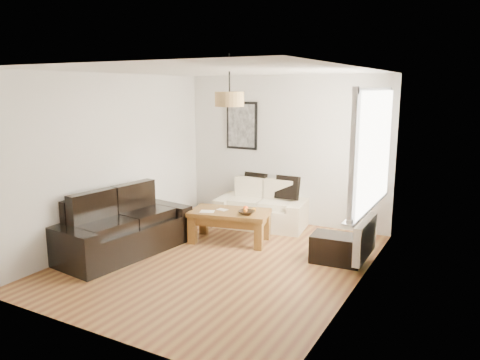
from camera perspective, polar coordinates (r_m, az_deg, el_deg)
The scene contains 21 objects.
floor at distance 6.54m, azimuth -2.57°, elevation -9.98°, with size 4.50×4.50×0.00m, color brown.
ceiling at distance 6.09m, azimuth -2.79°, elevation 13.43°, with size 3.80×4.50×0.00m, color white, non-canonical shape.
wall_back at distance 8.17m, azimuth 5.59°, elevation 3.73°, with size 3.80×0.04×2.60m, color silver, non-canonical shape.
wall_front at distance 4.46m, azimuth -17.90°, elevation -3.21°, with size 3.80×0.04×2.60m, color silver, non-canonical shape.
wall_left at distance 7.34m, azimuth -15.45°, elevation 2.51°, with size 0.04×4.50×2.60m, color silver, non-canonical shape.
wall_right at distance 5.46m, azimuth 14.62°, elevation -0.42°, with size 0.04×4.50×2.60m, color silver, non-canonical shape.
window_bay at distance 6.19m, azimuth 16.25°, elevation 3.68°, with size 0.14×1.90×1.60m, color white, non-canonical shape.
radiator at distance 6.46m, azimuth 15.29°, elevation -7.07°, with size 0.10×0.90×0.52m, color white.
poster at distance 8.46m, azimuth 0.23°, elevation 6.78°, with size 0.62×0.04×0.87m, color black, non-canonical shape.
pendant_shade at distance 6.35m, azimuth -1.32°, elevation 10.02°, with size 0.40×0.40×0.20m, color tan.
loveseat_cream at distance 8.01m, azimuth 2.71°, elevation -3.09°, with size 1.52×0.83×0.76m, color beige, non-canonical shape.
sofa_leather at distance 6.95m, azimuth -14.41°, elevation -5.28°, with size 1.99×0.97×0.86m, color black, non-canonical shape.
coffee_table at distance 7.24m, azimuth -1.29°, elevation -5.74°, with size 1.21×0.66×0.50m, color brown, non-canonical shape.
ottoman at distance 6.56m, azimuth 11.91°, elevation -8.35°, with size 0.68×0.44×0.39m, color black.
cushion_left at distance 8.20m, azimuth 1.87°, elevation -0.50°, with size 0.41×0.13×0.41m, color black.
cushion_right at distance 7.94m, azimuth 5.91°, elevation -0.95°, with size 0.41×0.13×0.41m, color black.
fruit_bowl at distance 6.96m, azimuth 0.83°, elevation -4.07°, with size 0.24×0.24×0.06m, color black.
orange_a at distance 7.04m, azimuth 0.68°, elevation -3.80°, with size 0.06×0.06×0.06m, color orange.
orange_b at distance 7.07m, azimuth 1.70°, elevation -3.74°, with size 0.07×0.07×0.07m, color orange.
orange_c at distance 7.16m, azimuth 0.70°, elevation -3.54°, with size 0.08×0.08×0.08m, color #FF5615.
papers at distance 7.14m, azimuth -4.08°, elevation -3.91°, with size 0.22×0.15×0.01m, color white.
Camera 1 is at (3.18, -5.19, 2.39)m, focal length 34.31 mm.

